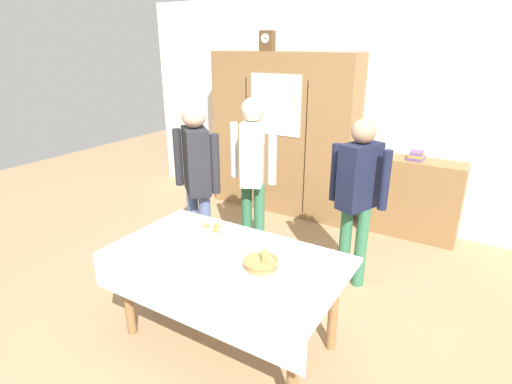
% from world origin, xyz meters
% --- Properties ---
extents(ground_plane, '(12.00, 12.00, 0.00)m').
position_xyz_m(ground_plane, '(0.00, 0.00, 0.00)').
color(ground_plane, '#997A56').
rests_on(ground_plane, ground).
extents(back_wall, '(6.40, 0.10, 2.70)m').
position_xyz_m(back_wall, '(0.00, 2.65, 1.35)').
color(back_wall, silver).
rests_on(back_wall, ground).
extents(dining_table, '(1.67, 0.94, 0.74)m').
position_xyz_m(dining_table, '(0.00, -0.23, 0.63)').
color(dining_table, olive).
rests_on(dining_table, ground).
extents(wall_cabinet, '(1.92, 0.46, 2.05)m').
position_xyz_m(wall_cabinet, '(-0.90, 2.35, 1.02)').
color(wall_cabinet, olive).
rests_on(wall_cabinet, ground).
extents(mantel_clock, '(0.18, 0.11, 0.24)m').
position_xyz_m(mantel_clock, '(-1.15, 2.35, 2.17)').
color(mantel_clock, brown).
rests_on(mantel_clock, wall_cabinet).
extents(bookshelf_low, '(1.08, 0.35, 0.92)m').
position_xyz_m(bookshelf_low, '(0.75, 2.41, 0.46)').
color(bookshelf_low, olive).
rests_on(bookshelf_low, ground).
extents(book_stack, '(0.17, 0.21, 0.09)m').
position_xyz_m(book_stack, '(0.75, 2.41, 0.96)').
color(book_stack, '#664C7A').
rests_on(book_stack, bookshelf_low).
extents(tea_cup_far_left, '(0.13, 0.13, 0.06)m').
position_xyz_m(tea_cup_far_left, '(0.58, -0.48, 0.76)').
color(tea_cup_far_left, white).
rests_on(tea_cup_far_left, dining_table).
extents(tea_cup_near_right, '(0.13, 0.13, 0.06)m').
position_xyz_m(tea_cup_near_right, '(0.69, -0.16, 0.76)').
color(tea_cup_near_right, silver).
rests_on(tea_cup_near_right, dining_table).
extents(tea_cup_mid_right, '(0.13, 0.13, 0.06)m').
position_xyz_m(tea_cup_mid_right, '(0.53, -0.26, 0.76)').
color(tea_cup_mid_right, white).
rests_on(tea_cup_mid_right, dining_table).
extents(tea_cup_near_left, '(0.13, 0.13, 0.06)m').
position_xyz_m(tea_cup_near_left, '(-0.04, 0.09, 0.76)').
color(tea_cup_near_left, silver).
rests_on(tea_cup_near_left, dining_table).
extents(tea_cup_back_edge, '(0.13, 0.13, 0.06)m').
position_xyz_m(tea_cup_back_edge, '(-0.65, -0.29, 0.76)').
color(tea_cup_back_edge, silver).
rests_on(tea_cup_back_edge, dining_table).
extents(bread_basket, '(0.24, 0.24, 0.16)m').
position_xyz_m(bread_basket, '(0.29, -0.21, 0.77)').
color(bread_basket, '#9E7542').
rests_on(bread_basket, dining_table).
extents(pastry_plate, '(0.28, 0.28, 0.05)m').
position_xyz_m(pastry_plate, '(-0.33, 0.06, 0.75)').
color(pastry_plate, white).
rests_on(pastry_plate, dining_table).
extents(spoon_far_right, '(0.12, 0.02, 0.01)m').
position_xyz_m(spoon_far_right, '(-0.65, -0.52, 0.74)').
color(spoon_far_right, silver).
rests_on(spoon_far_right, dining_table).
extents(spoon_back_edge, '(0.12, 0.02, 0.01)m').
position_xyz_m(spoon_back_edge, '(-0.04, -0.49, 0.74)').
color(spoon_back_edge, silver).
rests_on(spoon_back_edge, dining_table).
extents(spoon_mid_left, '(0.12, 0.02, 0.01)m').
position_xyz_m(spoon_mid_left, '(-0.23, -0.17, 0.74)').
color(spoon_mid_left, silver).
rests_on(spoon_mid_left, dining_table).
extents(person_near_right_end, '(0.52, 0.41, 1.56)m').
position_xyz_m(person_near_right_end, '(0.52, 1.06, 0.94)').
color(person_near_right_end, '#33704C').
rests_on(person_near_right_end, ground).
extents(person_beside_shelf, '(0.52, 0.39, 1.64)m').
position_xyz_m(person_beside_shelf, '(-0.86, 0.55, 1.00)').
color(person_beside_shelf, slate).
rests_on(person_beside_shelf, ground).
extents(person_behind_table_right, '(0.52, 0.41, 1.67)m').
position_xyz_m(person_behind_table_right, '(-0.53, 1.01, 1.02)').
color(person_behind_table_right, '#33704C').
rests_on(person_behind_table_right, ground).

